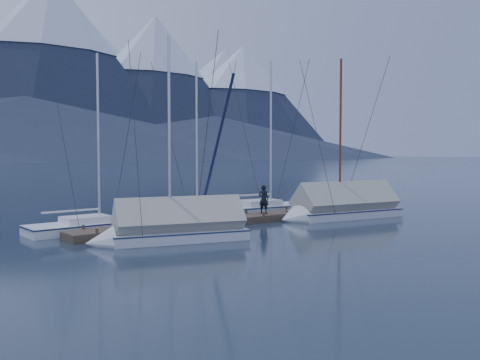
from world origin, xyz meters
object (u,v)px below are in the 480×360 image
(sailboat_open_mid, at_px, (204,217))
(person, at_px, (264,199))
(sailboat_covered_far, at_px, (167,230))
(sailboat_open_left, at_px, (109,226))
(sailboat_covered_near, at_px, (337,209))
(sailboat_open_right, at_px, (278,209))

(sailboat_open_mid, distance_m, person, 3.31)
(sailboat_covered_far, relative_size, person, 5.88)
(sailboat_covered_far, height_order, person, sailboat_covered_far)
(sailboat_open_left, relative_size, sailboat_covered_near, 0.92)
(sailboat_covered_near, height_order, sailboat_covered_far, sailboat_covered_near)
(sailboat_open_left, distance_m, sailboat_open_mid, 5.34)
(sailboat_open_mid, relative_size, sailboat_open_right, 0.92)
(sailboat_covered_far, bearing_deg, sailboat_open_left, 95.49)
(sailboat_covered_far, bearing_deg, sailboat_open_mid, 41.74)
(sailboat_open_right, xyz_separation_m, sailboat_covered_near, (0.58, -4.17, 0.31))
(sailboat_open_right, bearing_deg, sailboat_covered_near, -82.02)
(sailboat_open_right, xyz_separation_m, person, (-3.11, -2.22, 0.94))
(sailboat_covered_near, relative_size, sailboat_covered_far, 1.07)
(sailboat_open_left, xyz_separation_m, person, (7.88, -2.04, 0.95))
(sailboat_open_mid, relative_size, sailboat_covered_far, 1.01)
(sailboat_covered_near, bearing_deg, sailboat_open_left, 160.99)
(sailboat_open_mid, bearing_deg, person, -36.73)
(sailboat_open_right, relative_size, sailboat_covered_near, 1.03)
(sailboat_covered_near, xyz_separation_m, person, (-3.69, 1.95, 0.63))
(person, bearing_deg, sailboat_covered_far, 84.48)
(sailboat_open_left, height_order, sailboat_open_right, sailboat_open_right)
(person, bearing_deg, sailboat_open_right, -78.35)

